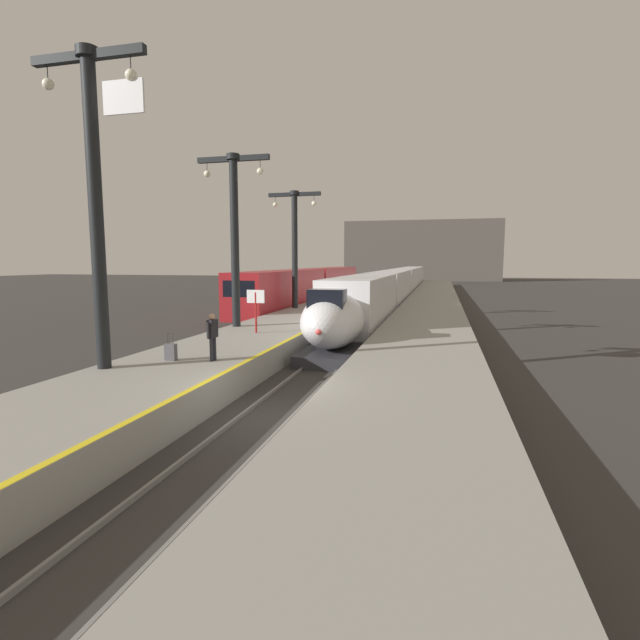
% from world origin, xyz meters
% --- Properties ---
extents(ground_plane, '(260.00, 260.00, 0.00)m').
position_xyz_m(ground_plane, '(0.00, 0.00, 0.00)').
color(ground_plane, '#33302D').
extents(platform_left, '(4.80, 110.00, 1.05)m').
position_xyz_m(platform_left, '(-4.05, 24.75, 0.53)').
color(platform_left, gray).
rests_on(platform_left, ground).
extents(platform_right, '(4.80, 110.00, 1.05)m').
position_xyz_m(platform_right, '(4.05, 24.75, 0.53)').
color(platform_right, gray).
rests_on(platform_right, ground).
extents(platform_left_safety_stripe, '(0.20, 107.80, 0.01)m').
position_xyz_m(platform_left_safety_stripe, '(-1.77, 24.75, 1.05)').
color(platform_left_safety_stripe, yellow).
rests_on(platform_left_safety_stripe, platform_left).
extents(rail_main_left, '(0.08, 110.00, 0.12)m').
position_xyz_m(rail_main_left, '(-0.75, 27.50, 0.06)').
color(rail_main_left, slate).
rests_on(rail_main_left, ground).
extents(rail_main_right, '(0.08, 110.00, 0.12)m').
position_xyz_m(rail_main_right, '(0.75, 27.50, 0.06)').
color(rail_main_right, slate).
rests_on(rail_main_right, ground).
extents(rail_secondary_left, '(0.08, 110.00, 0.12)m').
position_xyz_m(rail_secondary_left, '(-8.85, 27.50, 0.06)').
color(rail_secondary_left, slate).
rests_on(rail_secondary_left, ground).
extents(rail_secondary_right, '(0.08, 110.00, 0.12)m').
position_xyz_m(rail_secondary_right, '(-7.35, 27.50, 0.06)').
color(rail_secondary_right, slate).
rests_on(rail_secondary_right, ground).
extents(highspeed_train_main, '(2.92, 74.38, 3.60)m').
position_xyz_m(highspeed_train_main, '(0.00, 42.58, 1.98)').
color(highspeed_train_main, silver).
rests_on(highspeed_train_main, ground).
extents(regional_train_adjacent, '(2.85, 36.60, 3.80)m').
position_xyz_m(regional_train_adjacent, '(-8.10, 34.74, 2.13)').
color(regional_train_adjacent, maroon).
rests_on(regional_train_adjacent, ground).
extents(station_column_near, '(4.00, 0.68, 10.01)m').
position_xyz_m(station_column_near, '(-5.85, 0.66, 7.12)').
color(station_column_near, black).
rests_on(station_column_near, platform_left).
extents(station_column_mid, '(4.00, 0.68, 9.07)m').
position_xyz_m(station_column_mid, '(-5.90, 11.25, 6.51)').
color(station_column_mid, black).
rests_on(station_column_mid, platform_left).
extents(station_column_far, '(4.00, 0.68, 8.67)m').
position_xyz_m(station_column_far, '(-5.90, 22.01, 6.30)').
color(station_column_far, black).
rests_on(station_column_far, platform_left).
extents(passenger_near_edge, '(0.28, 0.56, 1.69)m').
position_xyz_m(passenger_near_edge, '(-2.94, 2.59, 2.04)').
color(passenger_near_edge, '#23232D').
rests_on(passenger_near_edge, platform_left).
extents(rolling_suitcase, '(0.40, 0.22, 0.98)m').
position_xyz_m(rolling_suitcase, '(-4.42, 2.28, 1.35)').
color(rolling_suitcase, '#4C4C51').
rests_on(rolling_suitcase, platform_left).
extents(departure_info_board, '(0.90, 0.10, 2.12)m').
position_xyz_m(departure_info_board, '(-3.96, 9.24, 2.56)').
color(departure_info_board, maroon).
rests_on(departure_info_board, platform_left).
extents(terminus_back_wall, '(36.00, 2.00, 14.00)m').
position_xyz_m(terminus_back_wall, '(0.00, 102.00, 7.00)').
color(terminus_back_wall, '#4C4742').
rests_on(terminus_back_wall, ground).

